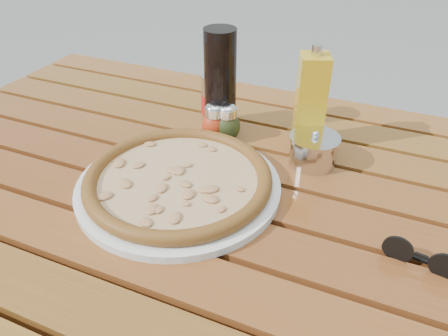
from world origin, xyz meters
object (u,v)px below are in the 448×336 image
at_px(table, 220,220).
at_px(dark_bottle, 220,82).
at_px(sunglasses, 421,258).
at_px(soda_can, 217,102).
at_px(parmesan_tin, 313,150).
at_px(olive_oil_cruet, 310,102).
at_px(plate, 179,186).
at_px(pepper_shaker, 215,122).
at_px(pizza, 178,179).
at_px(oregano_shaker, 227,123).

height_order(table, dark_bottle, dark_bottle).
xyz_separation_m(dark_bottle, sunglasses, (0.42, -0.25, -0.09)).
relative_size(soda_can, parmesan_tin, 0.97).
distance_m(soda_can, parmesan_tin, 0.24).
distance_m(soda_can, olive_oil_cruet, 0.20).
distance_m(plate, pepper_shaker, 0.19).
bearing_deg(dark_bottle, pizza, -85.17).
height_order(pepper_shaker, dark_bottle, dark_bottle).
height_order(plate, soda_can, soda_can).
xyz_separation_m(oregano_shaker, parmesan_tin, (0.19, -0.02, -0.01)).
height_order(soda_can, parmesan_tin, soda_can).
bearing_deg(pizza, parmesan_tin, 41.87).
relative_size(olive_oil_cruet, parmesan_tin, 1.70).
distance_m(table, pepper_shaker, 0.21).
bearing_deg(plate, pepper_shaker, 94.69).
xyz_separation_m(pizza, soda_can, (-0.03, 0.24, 0.04)).
bearing_deg(soda_can, oregano_shaker, -45.54).
height_order(pepper_shaker, oregano_shaker, same).
relative_size(dark_bottle, soda_can, 1.83).
bearing_deg(soda_can, plate, -82.24).
bearing_deg(table, sunglasses, -9.52).
bearing_deg(table, parmesan_tin, 47.46).
height_order(pepper_shaker, sunglasses, pepper_shaker).
height_order(dark_bottle, parmesan_tin, dark_bottle).
relative_size(plate, sunglasses, 3.24).
bearing_deg(olive_oil_cruet, parmesan_tin, -65.46).
height_order(dark_bottle, sunglasses, dark_bottle).
xyz_separation_m(pepper_shaker, soda_can, (-0.02, 0.05, 0.02)).
xyz_separation_m(table, olive_oil_cruet, (0.10, 0.21, 0.17)).
bearing_deg(parmesan_tin, soda_can, 164.61).
relative_size(table, oregano_shaker, 17.07).
relative_size(pizza, parmesan_tin, 3.12).
distance_m(oregano_shaker, sunglasses, 0.45).
distance_m(olive_oil_cruet, parmesan_tin, 0.10).
xyz_separation_m(table, parmesan_tin, (0.13, 0.14, 0.11)).
relative_size(soda_can, olive_oil_cruet, 0.57).
height_order(pepper_shaker, parmesan_tin, pepper_shaker).
bearing_deg(sunglasses, parmesan_tin, 144.53).
bearing_deg(dark_bottle, soda_can, 138.77).
bearing_deg(pizza, table, 26.69).
xyz_separation_m(dark_bottle, soda_can, (-0.01, 0.01, -0.05)).
bearing_deg(plate, dark_bottle, 94.83).
bearing_deg(pepper_shaker, oregano_shaker, 15.57).
distance_m(pizza, parmesan_tin, 0.26).
bearing_deg(soda_can, dark_bottle, -41.23).
bearing_deg(parmesan_tin, oregano_shaker, 174.03).
bearing_deg(olive_oil_cruet, sunglasses, -48.36).
xyz_separation_m(plate, sunglasses, (0.40, -0.02, 0.01)).
distance_m(oregano_shaker, parmesan_tin, 0.19).
distance_m(table, pizza, 0.12).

